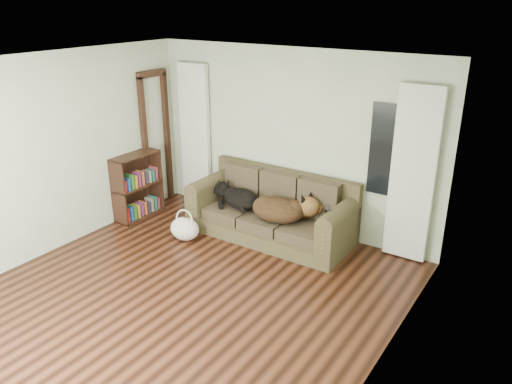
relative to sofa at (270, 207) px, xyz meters
The scene contains 15 objects.
floor 2.03m from the sofa, 89.92° to the right, with size 5.00×5.00×0.00m, color black.
ceiling 2.92m from the sofa, 89.92° to the right, with size 5.00×5.00×0.00m, color white.
wall_back 1.00m from the sofa, 89.69° to the left, with size 4.50×0.04×2.60m, color beige.
wall_left 3.11m from the sofa, 138.69° to the right, with size 0.04×5.00×2.60m, color beige.
wall_right 3.11m from the sofa, 41.24° to the right, with size 0.04×5.00×2.60m, color beige.
curtain_left 1.89m from the sofa, 165.31° to the left, with size 0.55×0.08×2.25m, color silver.
curtain_right 1.98m from the sofa, 13.87° to the left, with size 0.55×0.08×2.25m, color silver.
window_pane 1.81m from the sofa, 18.81° to the left, with size 0.50×0.03×1.20m, color black.
door_casing 2.28m from the sofa, behind, with size 0.07×0.60×2.10m, color black.
sofa is the anchor object (origin of this frame).
dog_black_lab 0.52m from the sofa, behind, with size 0.64×0.45×0.27m, color black.
dog_shepherd 0.26m from the sofa, 20.58° to the right, with size 0.77×0.55×0.34m, color black.
tv_remote 1.01m from the sofa, ahead, with size 0.05×0.20×0.02m, color black.
tote_bag 1.24m from the sofa, 141.97° to the right, with size 0.44×0.34×0.32m, color silver.
bookshelf 2.15m from the sofa, 166.26° to the right, with size 0.30×0.80×1.00m, color black.
Camera 1 is at (3.39, -3.51, 3.24)m, focal length 35.00 mm.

